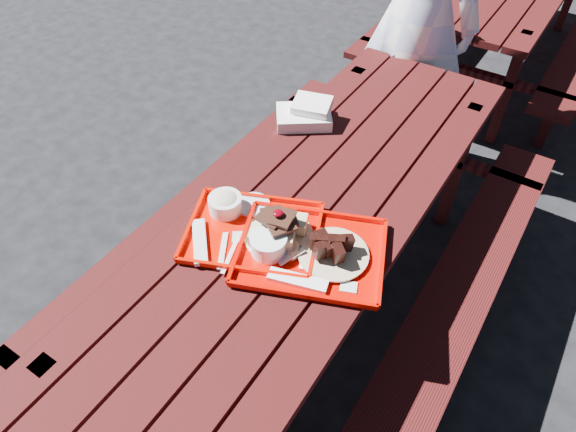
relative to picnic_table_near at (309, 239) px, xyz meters
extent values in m
plane|color=black|center=(0.00, 0.00, -0.56)|extent=(60.00, 60.00, 0.00)
cube|color=#400F0C|center=(-0.30, 0.00, 0.17)|extent=(0.14, 2.40, 0.04)
cube|color=#400F0C|center=(-0.15, 0.00, 0.17)|extent=(0.14, 2.40, 0.04)
cube|color=#400F0C|center=(0.00, 0.00, 0.17)|extent=(0.14, 2.40, 0.04)
cube|color=#400F0C|center=(0.15, 0.00, 0.17)|extent=(0.14, 2.40, 0.04)
cube|color=#400F0C|center=(0.30, 0.00, 0.17)|extent=(0.14, 2.40, 0.04)
cube|color=#400F0C|center=(-0.58, 0.00, -0.13)|extent=(0.25, 2.40, 0.04)
cube|color=#400F0C|center=(-0.58, -0.84, -0.35)|extent=(0.06, 0.06, 0.42)
cube|color=#400F0C|center=(-0.58, 0.84, -0.35)|extent=(0.06, 0.06, 0.42)
cube|color=#400F0C|center=(0.58, 0.00, -0.13)|extent=(0.25, 2.40, 0.04)
cube|color=#400F0C|center=(0.58, 0.84, -0.35)|extent=(0.06, 0.06, 0.42)
cube|color=#400F0C|center=(-0.30, -0.96, -0.19)|extent=(0.06, 0.06, 0.75)
cube|color=#400F0C|center=(-0.30, 0.96, -0.19)|extent=(0.06, 0.06, 0.75)
cube|color=#400F0C|center=(0.30, 0.96, -0.19)|extent=(0.06, 0.06, 0.75)
cube|color=#400F0C|center=(0.00, 0.96, -0.13)|extent=(1.40, 0.06, 0.04)
cube|color=#400F0C|center=(-0.58, 1.96, -0.35)|extent=(0.06, 0.06, 0.42)
cube|color=#400F0C|center=(0.58, 1.96, -0.35)|extent=(0.06, 0.06, 0.42)
cube|color=#400F0C|center=(-0.30, 1.84, -0.19)|extent=(0.06, 0.06, 0.75)
cube|color=#400F0C|center=(0.30, 1.84, -0.19)|extent=(0.06, 0.06, 0.75)
cube|color=#400F0C|center=(0.00, 1.84, -0.13)|extent=(1.40, 0.06, 0.04)
cube|color=red|center=(-0.09, -0.24, 0.20)|extent=(0.54, 0.49, 0.01)
cube|color=red|center=(-0.16, -0.08, 0.21)|extent=(0.41, 0.18, 0.02)
cube|color=red|center=(-0.02, -0.39, 0.21)|extent=(0.41, 0.18, 0.02)
cube|color=red|center=(0.11, -0.15, 0.21)|extent=(0.14, 0.32, 0.02)
cube|color=red|center=(-0.29, -0.32, 0.21)|extent=(0.14, 0.32, 0.02)
cylinder|color=beige|center=(-0.01, -0.20, 0.20)|extent=(0.24, 0.24, 0.01)
cube|color=beige|center=(-0.01, -0.24, 0.24)|extent=(0.17, 0.12, 0.04)
cube|color=beige|center=(-0.01, -0.16, 0.24)|extent=(0.17, 0.12, 0.04)
ellipsoid|color=#55010A|center=(-0.01, -0.20, 0.33)|extent=(0.04, 0.04, 0.01)
cylinder|color=silver|center=(-0.24, -0.20, 0.23)|extent=(0.12, 0.12, 0.06)
ellipsoid|color=beige|center=(-0.24, -0.20, 0.25)|extent=(0.10, 0.10, 0.05)
cylinder|color=silver|center=(-0.17, -0.13, 0.21)|extent=(0.12, 0.12, 0.01)
cube|color=white|center=(-0.21, -0.37, 0.21)|extent=(0.17, 0.18, 0.02)
cube|color=white|center=(-0.12, -0.36, 0.20)|extent=(0.10, 0.15, 0.01)
cube|color=white|center=(-0.09, -0.36, 0.20)|extent=(0.07, 0.17, 0.01)
cube|color=silver|center=(-0.11, -0.28, 0.20)|extent=(0.07, 0.07, 0.00)
cube|color=#D00800|center=(0.13, -0.20, 0.20)|extent=(0.57, 0.51, 0.01)
cube|color=#D00800|center=(0.06, -0.04, 0.21)|extent=(0.44, 0.19, 0.02)
cube|color=#D00800|center=(0.19, -0.37, 0.21)|extent=(0.44, 0.19, 0.02)
cube|color=#D00800|center=(0.35, -0.12, 0.21)|extent=(0.15, 0.34, 0.02)
cube|color=#D00800|center=(-0.09, -0.29, 0.21)|extent=(0.15, 0.34, 0.02)
cube|color=white|center=(0.18, -0.19, 0.21)|extent=(0.21, 0.21, 0.01)
cylinder|color=tan|center=(0.20, -0.18, 0.21)|extent=(0.24, 0.24, 0.01)
cylinder|color=white|center=(0.01, -0.28, 0.23)|extent=(0.12, 0.12, 0.06)
cylinder|color=white|center=(0.01, -0.28, 0.27)|extent=(0.12, 0.12, 0.01)
cube|color=white|center=(0.15, -0.33, 0.21)|extent=(0.20, 0.10, 0.02)
cube|color=white|center=(0.30, -0.26, 0.20)|extent=(0.07, 0.06, 0.00)
cube|color=white|center=(-0.29, 0.43, 0.22)|extent=(0.29, 0.27, 0.05)
cube|color=white|center=(-0.27, 0.46, 0.26)|extent=(0.19, 0.17, 0.04)
imported|color=#C2D4FF|center=(-0.18, 1.37, 0.35)|extent=(0.74, 0.56, 1.83)
camera|label=1|loc=(0.67, -1.18, 1.51)|focal=32.00mm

